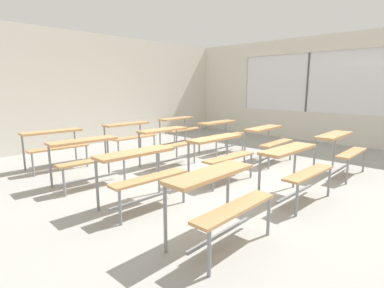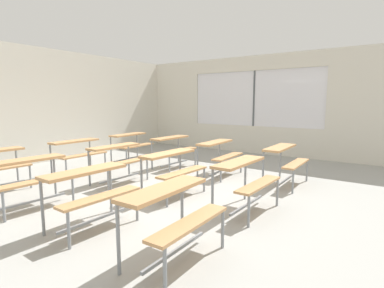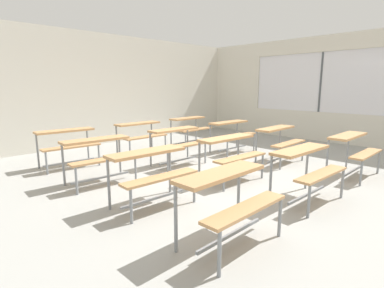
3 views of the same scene
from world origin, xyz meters
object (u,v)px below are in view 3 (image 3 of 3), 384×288
(desk_bench_r2c0, at_px, (99,150))
(desk_bench_r3c0, at_px, (67,139))
(desk_bench_r2c1, at_px, (178,138))
(desk_bench_r0c2, at_px, (354,145))
(desk_bench_r1c1, at_px, (231,148))
(desk_bench_r3c1, at_px, (141,131))
(desk_bench_r2c2, at_px, (232,129))
(desk_bench_r0c1, at_px, (307,162))
(desk_bench_r0c0, at_px, (229,191))
(desk_bench_r1c0, at_px, (151,165))
(desk_bench_r1c2, at_px, (280,136))
(desk_bench_r3c2, at_px, (190,124))

(desk_bench_r2c0, bearing_deg, desk_bench_r3c0, 91.49)
(desk_bench_r2c1, bearing_deg, desk_bench_r0c2, -56.80)
(desk_bench_r2c0, relative_size, desk_bench_r2c1, 1.02)
(desk_bench_r1c1, height_order, desk_bench_r3c1, same)
(desk_bench_r2c2, bearing_deg, desk_bench_r0c1, -120.99)
(desk_bench_r0c0, xyz_separation_m, desk_bench_r0c1, (1.68, -0.01, 0.00))
(desk_bench_r1c1, distance_m, desk_bench_r3c0, 3.25)
(desk_bench_r1c0, xyz_separation_m, desk_bench_r3c0, (-0.03, 2.77, 0.00))
(desk_bench_r1c1, xyz_separation_m, desk_bench_r3c1, (0.05, 2.77, 0.00))
(desk_bench_r1c2, height_order, desk_bench_r3c2, same)
(desk_bench_r3c2, bearing_deg, desk_bench_r2c1, -143.16)
(desk_bench_r0c2, relative_size, desk_bench_r3c0, 0.98)
(desk_bench_r2c0, height_order, desk_bench_r2c1, same)
(desk_bench_r1c1, relative_size, desk_bench_r3c0, 0.99)
(desk_bench_r1c2, distance_m, desk_bench_r2c2, 1.35)
(desk_bench_r1c2, distance_m, desk_bench_r3c1, 3.16)
(desk_bench_r1c1, height_order, desk_bench_r3c0, same)
(desk_bench_r1c1, distance_m, desk_bench_r3c2, 3.29)
(desk_bench_r0c0, distance_m, desk_bench_r1c0, 1.35)
(desk_bench_r1c0, xyz_separation_m, desk_bench_r2c0, (-0.06, 1.37, 0.00))
(desk_bench_r2c1, bearing_deg, desk_bench_r3c2, 40.42)
(desk_bench_r3c1, height_order, desk_bench_r3c2, same)
(desk_bench_r3c2, bearing_deg, desk_bench_r3c1, 178.64)
(desk_bench_r0c2, distance_m, desk_bench_r3c1, 4.46)
(desk_bench_r0c1, relative_size, desk_bench_r3c0, 0.99)
(desk_bench_r0c0, height_order, desk_bench_r1c0, same)
(desk_bench_r0c0, distance_m, desk_bench_r3c1, 4.43)
(desk_bench_r0c1, xyz_separation_m, desk_bench_r1c0, (-1.66, 1.36, 0.00))
(desk_bench_r0c0, height_order, desk_bench_r3c0, same)
(desk_bench_r0c2, xyz_separation_m, desk_bench_r3c2, (-0.07, 4.16, 0.00))
(desk_bench_r0c2, xyz_separation_m, desk_bench_r3c0, (-3.44, 4.15, 0.00))
(desk_bench_r0c1, bearing_deg, desk_bench_r1c0, 141.98)
(desk_bench_r2c2, height_order, desk_bench_r3c2, same)
(desk_bench_r0c2, relative_size, desk_bench_r1c1, 0.99)
(desk_bench_r1c0, bearing_deg, desk_bench_r1c1, 0.66)
(desk_bench_r2c0, distance_m, desk_bench_r3c0, 1.39)
(desk_bench_r0c1, bearing_deg, desk_bench_r0c2, 0.98)
(desk_bench_r1c1, relative_size, desk_bench_r2c0, 0.99)
(desk_bench_r2c2, xyz_separation_m, desk_bench_r3c0, (-3.45, 1.38, 0.00))
(desk_bench_r1c2, height_order, desk_bench_r2c2, same)
(desk_bench_r0c0, distance_m, desk_bench_r1c1, 2.12)
(desk_bench_r0c2, bearing_deg, desk_bench_r1c0, 157.22)
(desk_bench_r0c1, relative_size, desk_bench_r0c2, 1.01)
(desk_bench_r0c0, distance_m, desk_bench_r1c2, 3.63)
(desk_bench_r1c0, relative_size, desk_bench_r3c0, 0.99)
(desk_bench_r0c1, height_order, desk_bench_r2c0, same)
(desk_bench_r0c1, bearing_deg, desk_bench_r2c2, 58.73)
(desk_bench_r3c1, bearing_deg, desk_bench_r3c0, 178.60)
(desk_bench_r0c1, bearing_deg, desk_bench_r2c1, 91.42)
(desk_bench_r0c0, bearing_deg, desk_bench_r2c1, 57.38)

